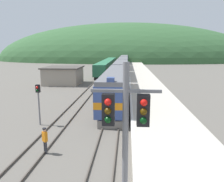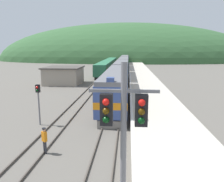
# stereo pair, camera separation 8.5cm
# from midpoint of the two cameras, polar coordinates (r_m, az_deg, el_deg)

# --- Properties ---
(track_main) EXTENTS (1.52, 180.00, 0.16)m
(track_main) POSITION_cam_midpoint_polar(r_m,az_deg,el_deg) (72.21, 3.12, 5.49)
(track_main) COLOR #4C443D
(track_main) RESTS_ON ground
(track_siding) EXTENTS (1.52, 180.00, 0.16)m
(track_siding) POSITION_cam_midpoint_polar(r_m,az_deg,el_deg) (72.47, -0.73, 5.53)
(track_siding) COLOR #4C443D
(track_siding) RESTS_ON ground
(platform) EXTENTS (5.87, 140.00, 0.96)m
(platform) POSITION_cam_midpoint_polar(r_m,az_deg,el_deg) (52.37, 7.82, 3.74)
(platform) COLOR #BCB5A5
(platform) RESTS_ON ground
(distant_hills) EXTENTS (154.22, 69.40, 43.41)m
(distant_hills) POSITION_cam_midpoint_polar(r_m,az_deg,el_deg) (133.06, 3.70, 7.98)
(distant_hills) COLOR #335B33
(distant_hills) RESTS_ON ground
(station_shed) EXTENTS (7.20, 7.45, 3.44)m
(station_shed) POSITION_cam_midpoint_polar(r_m,az_deg,el_deg) (45.08, -12.41, 4.03)
(station_shed) COLOR gray
(station_shed) RESTS_ON ground
(express_train_lead_car) EXTENTS (3.03, 20.34, 4.58)m
(express_train_lead_car) POSITION_cam_midpoint_polar(r_m,az_deg,el_deg) (28.55, 1.25, 1.50)
(express_train_lead_car) COLOR black
(express_train_lead_car) RESTS_ON ground
(carriage_second) EXTENTS (3.02, 19.29, 4.22)m
(carriage_second) POSITION_cam_midpoint_polar(r_m,az_deg,el_deg) (49.30, 2.56, 5.51)
(carriage_second) COLOR black
(carriage_second) RESTS_ON ground
(carriage_third) EXTENTS (3.02, 19.29, 4.22)m
(carriage_third) POSITION_cam_midpoint_polar(r_m,az_deg,el_deg) (69.39, 3.09, 7.10)
(carriage_third) COLOR black
(carriage_third) RESTS_ON ground
(carriage_fourth) EXTENTS (3.02, 19.29, 4.22)m
(carriage_fourth) POSITION_cam_midpoint_polar(r_m,az_deg,el_deg) (89.52, 3.38, 7.98)
(carriage_fourth) COLOR black
(carriage_fourth) RESTS_ON ground
(carriage_fifth) EXTENTS (3.02, 19.29, 4.22)m
(carriage_fifth) POSITION_cam_midpoint_polar(r_m,az_deg,el_deg) (109.66, 3.56, 8.54)
(carriage_fifth) COLOR black
(carriage_fifth) RESTS_ON ground
(siding_train) EXTENTS (2.90, 42.02, 3.49)m
(siding_train) POSITION_cam_midpoint_polar(r_m,az_deg,el_deg) (68.85, -0.99, 6.68)
(siding_train) COLOR black
(siding_train) RESTS_ON ground
(signal_mast_main) EXTENTS (2.20, 0.42, 6.64)m
(signal_mast_main) POSITION_cam_midpoint_polar(r_m,az_deg,el_deg) (7.17, 3.37, -11.19)
(signal_mast_main) COLOR slate
(signal_mast_main) RESTS_ON ground
(signal_post_siding) EXTENTS (0.36, 0.42, 3.87)m
(signal_post_siding) POSITION_cam_midpoint_polar(r_m,az_deg,el_deg) (21.03, -18.61, -1.23)
(signal_post_siding) COLOR slate
(signal_post_siding) RESTS_ON ground
(track_worker) EXTENTS (0.42, 0.39, 1.83)m
(track_worker) POSITION_cam_midpoint_polar(r_m,az_deg,el_deg) (15.70, -17.08, -11.85)
(track_worker) COLOR #2D2D33
(track_worker) RESTS_ON ground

